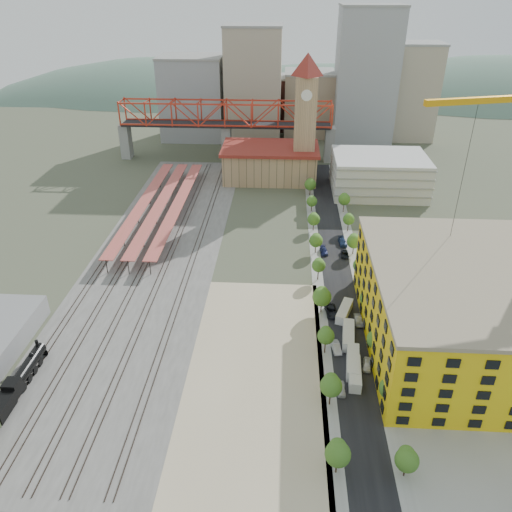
# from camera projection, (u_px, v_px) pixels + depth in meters

# --- Properties ---
(ground) EXTENTS (400.00, 400.00, 0.00)m
(ground) POSITION_uv_depth(u_px,v_px,m) (278.00, 288.00, 130.30)
(ground) COLOR #474C38
(ground) RESTS_ON ground
(ballast_strip) EXTENTS (36.00, 165.00, 0.06)m
(ballast_strip) POSITION_uv_depth(u_px,v_px,m) (158.00, 252.00, 147.39)
(ballast_strip) COLOR #605E59
(ballast_strip) RESTS_ON ground
(dirt_lot) EXTENTS (28.00, 67.00, 0.06)m
(dirt_lot) POSITION_uv_depth(u_px,v_px,m) (256.00, 370.00, 103.04)
(dirt_lot) COLOR tan
(dirt_lot) RESTS_ON ground
(street_asphalt) EXTENTS (12.00, 170.00, 0.06)m
(street_asphalt) POSITION_uv_depth(u_px,v_px,m) (335.00, 262.00, 142.54)
(street_asphalt) COLOR black
(street_asphalt) RESTS_ON ground
(sidewalk_west) EXTENTS (3.00, 170.00, 0.04)m
(sidewalk_west) POSITION_uv_depth(u_px,v_px,m) (316.00, 261.00, 142.83)
(sidewalk_west) COLOR gray
(sidewalk_west) RESTS_ON ground
(sidewalk_east) EXTENTS (3.00, 170.00, 0.04)m
(sidewalk_east) POSITION_uv_depth(u_px,v_px,m) (355.00, 262.00, 142.27)
(sidewalk_east) COLOR gray
(sidewalk_east) RESTS_ON ground
(construction_pad) EXTENTS (50.00, 90.00, 0.06)m
(construction_pad) POSITION_uv_depth(u_px,v_px,m) (479.00, 344.00, 110.55)
(construction_pad) COLOR gray
(construction_pad) RESTS_ON ground
(rail_tracks) EXTENTS (26.56, 160.00, 0.18)m
(rail_tracks) POSITION_uv_depth(u_px,v_px,m) (152.00, 252.00, 147.42)
(rail_tracks) COLOR #382B23
(rail_tracks) RESTS_ON ground
(platform_canopies) EXTENTS (16.00, 80.00, 4.12)m
(platform_canopies) POSITION_uv_depth(u_px,v_px,m) (161.00, 203.00, 169.68)
(platform_canopies) COLOR #C64C4D
(platform_canopies) RESTS_ON ground
(station_hall) EXTENTS (38.00, 24.00, 13.10)m
(station_hall) POSITION_uv_depth(u_px,v_px,m) (270.00, 162.00, 198.78)
(station_hall) COLOR tan
(station_hall) RESTS_ON ground
(clock_tower) EXTENTS (12.00, 12.00, 52.00)m
(clock_tower) POSITION_uv_depth(u_px,v_px,m) (306.00, 108.00, 185.63)
(clock_tower) COLOR tan
(clock_tower) RESTS_ON ground
(parking_garage) EXTENTS (34.00, 26.00, 14.00)m
(parking_garage) POSITION_uv_depth(u_px,v_px,m) (379.00, 174.00, 186.06)
(parking_garage) COLOR silver
(parking_garage) RESTS_ON ground
(truss_bridge) EXTENTS (94.00, 9.60, 25.60)m
(truss_bridge) POSITION_uv_depth(u_px,v_px,m) (226.00, 117.00, 213.91)
(truss_bridge) COLOR gray
(truss_bridge) RESTS_ON ground
(construction_building) EXTENTS (44.60, 50.60, 18.80)m
(construction_building) POSITION_uv_depth(u_px,v_px,m) (475.00, 309.00, 106.13)
(construction_building) COLOR #EAAF13
(construction_building) RESTS_ON ground
(street_trees) EXTENTS (15.40, 124.40, 8.00)m
(street_trees) POSITION_uv_depth(u_px,v_px,m) (338.00, 280.00, 133.84)
(street_trees) COLOR #3F7122
(street_trees) RESTS_ON ground
(skyline) EXTENTS (133.00, 46.00, 60.00)m
(skyline) POSITION_uv_depth(u_px,v_px,m) (300.00, 91.00, 242.84)
(skyline) COLOR #9EA0A3
(skyline) RESTS_ON ground
(distant_hills) EXTENTS (647.00, 264.00, 227.00)m
(distant_hills) POSITION_uv_depth(u_px,v_px,m) (340.00, 196.00, 393.38)
(distant_hills) COLOR #4C6B59
(distant_hills) RESTS_ON ground
(locomotive) EXTENTS (2.76, 21.28, 5.32)m
(locomotive) POSITION_uv_depth(u_px,v_px,m) (21.00, 378.00, 98.19)
(locomotive) COLOR black
(locomotive) RESTS_ON ground
(site_trailer_a) EXTENTS (3.11, 9.24, 2.48)m
(site_trailer_a) POSITION_uv_depth(u_px,v_px,m) (355.00, 374.00, 100.47)
(site_trailer_a) COLOR silver
(site_trailer_a) RESTS_ON ground
(site_trailer_b) EXTENTS (3.53, 9.77, 2.62)m
(site_trailer_b) POSITION_uv_depth(u_px,v_px,m) (353.00, 362.00, 103.29)
(site_trailer_b) COLOR silver
(site_trailer_b) RESTS_ON ground
(site_trailer_c) EXTENTS (3.47, 9.54, 2.55)m
(site_trailer_c) POSITION_uv_depth(u_px,v_px,m) (348.00, 335.00, 111.16)
(site_trailer_c) COLOR silver
(site_trailer_c) RESTS_ON ground
(site_trailer_d) EXTENTS (5.01, 8.97, 2.38)m
(site_trailer_d) POSITION_uv_depth(u_px,v_px,m) (344.00, 311.00, 119.33)
(site_trailer_d) COLOR silver
(site_trailer_d) RESTS_ON ground
(car_0) EXTENTS (1.75, 4.17, 1.41)m
(car_0) POSITION_uv_depth(u_px,v_px,m) (341.00, 389.00, 97.42)
(car_0) COLOR silver
(car_0) RESTS_ON ground
(car_1) EXTENTS (2.38, 4.94, 1.56)m
(car_1) POSITION_uv_depth(u_px,v_px,m) (336.00, 347.00, 108.30)
(car_1) COLOR #ADACB1
(car_1) RESTS_ON ground
(car_2) EXTENTS (3.35, 6.04, 1.60)m
(car_2) POSITION_uv_depth(u_px,v_px,m) (331.00, 311.00, 120.01)
(car_2) COLOR black
(car_2) RESTS_ON ground
(car_3) EXTENTS (2.51, 5.15, 1.44)m
(car_3) POSITION_uv_depth(u_px,v_px,m) (324.00, 251.00, 146.70)
(car_3) COLOR navy
(car_3) RESTS_ON ground
(car_4) EXTENTS (2.40, 4.52, 1.47)m
(car_4) POSITION_uv_depth(u_px,v_px,m) (367.00, 365.00, 103.53)
(car_4) COLOR silver
(car_4) RESTS_ON ground
(car_5) EXTENTS (1.88, 4.70, 1.52)m
(car_5) POSITION_uv_depth(u_px,v_px,m) (358.00, 320.00, 116.89)
(car_5) COLOR gray
(car_5) RESTS_ON ground
(car_6) EXTENTS (2.32, 4.78, 1.31)m
(car_6) POSITION_uv_depth(u_px,v_px,m) (345.00, 254.00, 145.03)
(car_6) COLOR black
(car_6) RESTS_ON ground
(car_7) EXTENTS (2.71, 5.59, 1.57)m
(car_7) POSITION_uv_depth(u_px,v_px,m) (342.00, 242.00, 151.51)
(car_7) COLOR navy
(car_7) RESTS_ON ground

